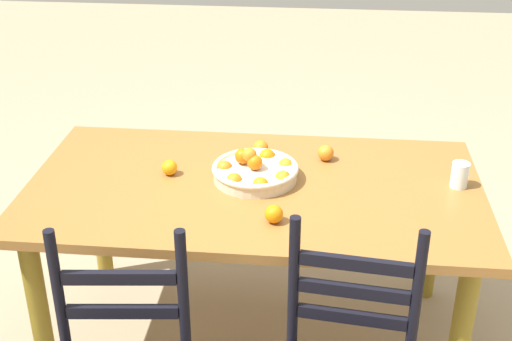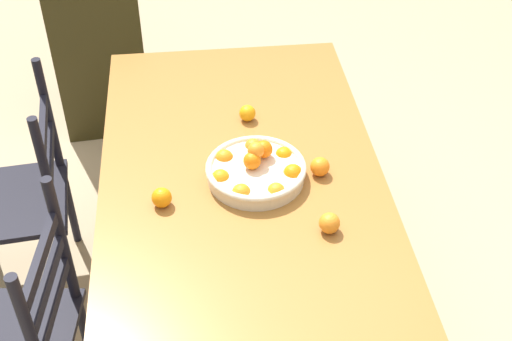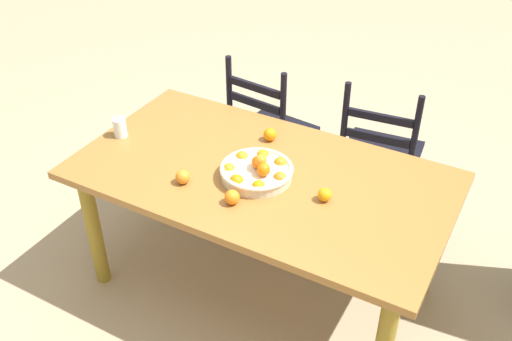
# 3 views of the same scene
# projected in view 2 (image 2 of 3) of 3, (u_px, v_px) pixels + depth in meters

# --- Properties ---
(ground_plane) EXTENTS (12.00, 12.00, 0.00)m
(ground_plane) POSITION_uv_depth(u_px,v_px,m) (245.00, 318.00, 2.92)
(ground_plane) COLOR tan
(dining_table) EXTENTS (1.83, 1.00, 0.77)m
(dining_table) POSITION_uv_depth(u_px,v_px,m) (243.00, 200.00, 2.49)
(dining_table) COLOR olive
(dining_table) RESTS_ON ground
(chair_near_window) EXTENTS (0.49, 0.49, 0.98)m
(chair_near_window) POSITION_uv_depth(u_px,v_px,m) (21.00, 200.00, 2.81)
(chair_near_window) COLOR black
(chair_near_window) RESTS_ON ground
(chair_by_cabinet) EXTENTS (0.49, 0.49, 1.00)m
(chair_by_cabinet) POSITION_uv_depth(u_px,v_px,m) (20.00, 339.00, 2.28)
(chair_by_cabinet) COLOR black
(chair_by_cabinet) RESTS_ON ground
(cabinet) EXTENTS (0.66, 0.51, 1.10)m
(cabinet) POSITION_uv_depth(u_px,v_px,m) (97.00, 23.00, 3.77)
(cabinet) COLOR #2B2610
(cabinet) RESTS_ON ground
(fruit_bowl) EXTENTS (0.35, 0.35, 0.14)m
(fruit_bowl) POSITION_uv_depth(u_px,v_px,m) (256.00, 170.00, 2.41)
(fruit_bowl) COLOR beige
(fruit_bowl) RESTS_ON dining_table
(orange_loose_0) EXTENTS (0.07, 0.07, 0.07)m
(orange_loose_0) POSITION_uv_depth(u_px,v_px,m) (329.00, 223.00, 2.21)
(orange_loose_0) COLOR orange
(orange_loose_0) RESTS_ON dining_table
(orange_loose_1) EXTENTS (0.07, 0.07, 0.07)m
(orange_loose_1) POSITION_uv_depth(u_px,v_px,m) (320.00, 167.00, 2.43)
(orange_loose_1) COLOR orange
(orange_loose_1) RESTS_ON dining_table
(orange_loose_2) EXTENTS (0.06, 0.06, 0.06)m
(orange_loose_2) POSITION_uv_depth(u_px,v_px,m) (247.00, 113.00, 2.68)
(orange_loose_2) COLOR orange
(orange_loose_2) RESTS_ON dining_table
(orange_loose_3) EXTENTS (0.07, 0.07, 0.07)m
(orange_loose_3) POSITION_uv_depth(u_px,v_px,m) (162.00, 198.00, 2.30)
(orange_loose_3) COLOR orange
(orange_loose_3) RESTS_ON dining_table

